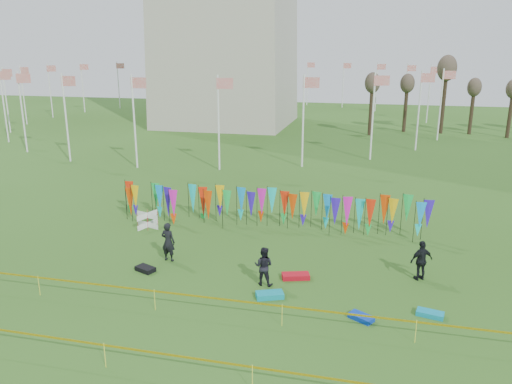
% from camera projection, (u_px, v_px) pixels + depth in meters
% --- Properties ---
extents(ground, '(160.00, 160.00, 0.00)m').
position_uv_depth(ground, '(222.00, 285.00, 21.90)').
color(ground, '#2A5016').
rests_on(ground, ground).
extents(flagpole_ring, '(57.40, 56.16, 8.00)m').
position_uv_depth(flagpole_ring, '(228.00, 95.00, 68.83)').
color(flagpole_ring, silver).
rests_on(flagpole_ring, ground).
extents(banner_row, '(18.64, 0.64, 2.20)m').
position_uv_depth(banner_row, '(266.00, 206.00, 28.61)').
color(banner_row, black).
rests_on(banner_row, ground).
extents(caution_tape_near, '(26.00, 0.02, 0.90)m').
position_uv_depth(caution_tape_near, '(195.00, 297.00, 19.21)').
color(caution_tape_near, yellow).
rests_on(caution_tape_near, ground).
extents(caution_tape_far, '(26.00, 0.02, 0.90)m').
position_uv_depth(caution_tape_far, '(152.00, 353.00, 15.63)').
color(caution_tape_far, yellow).
rests_on(caution_tape_far, ground).
extents(box_kite, '(0.83, 0.83, 0.92)m').
position_uv_depth(box_kite, '(148.00, 220.00, 28.87)').
color(box_kite, red).
rests_on(box_kite, ground).
extents(person_left, '(0.77, 0.60, 1.95)m').
position_uv_depth(person_left, '(168.00, 242.00, 24.19)').
color(person_left, black).
rests_on(person_left, ground).
extents(person_mid, '(0.88, 0.58, 1.75)m').
position_uv_depth(person_mid, '(264.00, 266.00, 21.72)').
color(person_mid, black).
rests_on(person_mid, ground).
extents(person_right, '(1.24, 1.07, 1.85)m').
position_uv_depth(person_right, '(421.00, 261.00, 22.17)').
color(person_right, black).
rests_on(person_right, ground).
extents(kite_bag_turquoise, '(1.26, 0.96, 0.23)m').
position_uv_depth(kite_bag_turquoise, '(270.00, 295.00, 20.76)').
color(kite_bag_turquoise, '#0B95A8').
rests_on(kite_bag_turquoise, ground).
extents(kite_bag_blue, '(1.05, 0.89, 0.19)m').
position_uv_depth(kite_bag_blue, '(361.00, 317.00, 19.06)').
color(kite_bag_blue, '#0B36B8').
rests_on(kite_bag_blue, ground).
extents(kite_bag_red, '(1.34, 0.91, 0.22)m').
position_uv_depth(kite_bag_red, '(296.00, 276.00, 22.50)').
color(kite_bag_red, red).
rests_on(kite_bag_red, ground).
extents(kite_bag_black, '(1.05, 0.84, 0.21)m').
position_uv_depth(kite_bag_black, '(145.00, 269.00, 23.26)').
color(kite_bag_black, black).
rests_on(kite_bag_black, ground).
extents(kite_bag_teal, '(1.09, 0.70, 0.19)m').
position_uv_depth(kite_bag_teal, '(430.00, 314.00, 19.32)').
color(kite_bag_teal, '#0C90B3').
rests_on(kite_bag_teal, ground).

